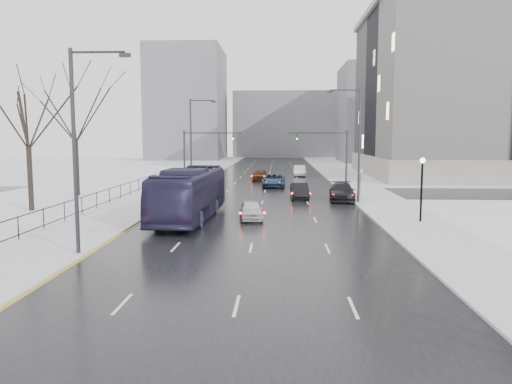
# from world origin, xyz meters

# --- Properties ---
(road) EXTENTS (16.00, 150.00, 0.04)m
(road) POSITION_xyz_m (0.00, 60.00, 0.02)
(road) COLOR black
(road) RESTS_ON ground
(cross_road) EXTENTS (130.00, 10.00, 0.04)m
(cross_road) POSITION_xyz_m (0.00, 48.00, 0.02)
(cross_road) COLOR black
(cross_road) RESTS_ON ground
(sidewalk_left) EXTENTS (5.00, 150.00, 0.16)m
(sidewalk_left) POSITION_xyz_m (-10.50, 60.00, 0.08)
(sidewalk_left) COLOR silver
(sidewalk_left) RESTS_ON ground
(sidewalk_right) EXTENTS (5.00, 150.00, 0.16)m
(sidewalk_right) POSITION_xyz_m (10.50, 60.00, 0.08)
(sidewalk_right) COLOR silver
(sidewalk_right) RESTS_ON ground
(park_strip) EXTENTS (14.00, 150.00, 0.12)m
(park_strip) POSITION_xyz_m (-20.00, 60.00, 0.06)
(park_strip) COLOR white
(park_strip) RESTS_ON ground
(tree_park_d) EXTENTS (8.75, 8.75, 12.50)m
(tree_park_d) POSITION_xyz_m (-17.80, 34.00, 0.00)
(tree_park_d) COLOR black
(tree_park_d) RESTS_ON ground
(tree_park_e) EXTENTS (9.45, 9.45, 13.50)m
(tree_park_e) POSITION_xyz_m (-18.20, 44.00, 0.00)
(tree_park_e) COLOR black
(tree_park_e) RESTS_ON ground
(iron_fence) EXTENTS (0.06, 70.00, 1.30)m
(iron_fence) POSITION_xyz_m (-13.00, 30.00, 0.91)
(iron_fence) COLOR black
(iron_fence) RESTS_ON sidewalk_left
(streetlight_r_mid) EXTENTS (2.95, 0.25, 10.00)m
(streetlight_r_mid) POSITION_xyz_m (8.17, 40.00, 5.62)
(streetlight_r_mid) COLOR #2D2D33
(streetlight_r_mid) RESTS_ON ground
(streetlight_l_near) EXTENTS (2.95, 0.25, 10.00)m
(streetlight_l_near) POSITION_xyz_m (-8.17, 20.00, 5.62)
(streetlight_l_near) COLOR #2D2D33
(streetlight_l_near) RESTS_ON ground
(streetlight_l_far) EXTENTS (2.95, 0.25, 10.00)m
(streetlight_l_far) POSITION_xyz_m (-8.17, 52.00, 5.62)
(streetlight_l_far) COLOR #2D2D33
(streetlight_l_far) RESTS_ON ground
(lamppost_r_mid) EXTENTS (0.36, 0.36, 4.28)m
(lamppost_r_mid) POSITION_xyz_m (11.00, 30.00, 2.94)
(lamppost_r_mid) COLOR black
(lamppost_r_mid) RESTS_ON sidewalk_right
(mast_signal_right) EXTENTS (6.10, 0.33, 6.50)m
(mast_signal_right) POSITION_xyz_m (7.33, 48.00, 4.11)
(mast_signal_right) COLOR #2D2D33
(mast_signal_right) RESTS_ON ground
(mast_signal_left) EXTENTS (6.10, 0.33, 6.50)m
(mast_signal_left) POSITION_xyz_m (-7.33, 48.00, 4.11)
(mast_signal_left) COLOR #2D2D33
(mast_signal_left) RESTS_ON ground
(no_uturn_sign) EXTENTS (0.60, 0.06, 2.70)m
(no_uturn_sign) POSITION_xyz_m (9.20, 44.00, 2.30)
(no_uturn_sign) COLOR #2D2D33
(no_uturn_sign) RESTS_ON sidewalk_right
(civic_building) EXTENTS (41.00, 31.00, 24.80)m
(civic_building) POSITION_xyz_m (35.00, 72.00, 11.21)
(civic_building) COLOR gray
(civic_building) RESTS_ON ground
(bldg_far_right) EXTENTS (24.00, 20.00, 22.00)m
(bldg_far_right) POSITION_xyz_m (28.00, 115.00, 11.00)
(bldg_far_right) COLOR slate
(bldg_far_right) RESTS_ON ground
(bldg_far_left) EXTENTS (18.00, 22.00, 28.00)m
(bldg_far_left) POSITION_xyz_m (-22.00, 125.00, 14.00)
(bldg_far_left) COLOR slate
(bldg_far_left) RESTS_ON ground
(bldg_far_center) EXTENTS (30.00, 18.00, 18.00)m
(bldg_far_center) POSITION_xyz_m (4.00, 140.00, 9.00)
(bldg_far_center) COLOR slate
(bldg_far_center) RESTS_ON ground
(bus) EXTENTS (3.53, 13.10, 3.62)m
(bus) POSITION_xyz_m (-4.80, 30.95, 1.85)
(bus) COLOR #252141
(bus) RESTS_ON road
(sedan_center_near) EXTENTS (1.99, 4.06, 1.33)m
(sedan_center_near) POSITION_xyz_m (-0.50, 30.98, 0.71)
(sedan_center_near) COLOR silver
(sedan_center_near) RESTS_ON road
(sedan_right_near) EXTENTS (1.68, 4.51, 1.47)m
(sedan_right_near) POSITION_xyz_m (3.38, 42.71, 0.78)
(sedan_right_near) COLOR black
(sedan_right_near) RESTS_ON road
(sedan_right_cross) EXTENTS (2.71, 5.56, 1.52)m
(sedan_right_cross) POSITION_xyz_m (0.89, 53.75, 0.80)
(sedan_right_cross) COLOR navy
(sedan_right_cross) RESTS_ON road
(sedan_right_far) EXTENTS (2.66, 5.63, 1.59)m
(sedan_right_far) POSITION_xyz_m (7.20, 41.74, 0.83)
(sedan_right_far) COLOR black
(sedan_right_far) RESTS_ON road
(sedan_center_far) EXTENTS (2.06, 4.43, 1.47)m
(sedan_center_far) POSITION_xyz_m (-1.04, 61.88, 0.77)
(sedan_center_far) COLOR #44210B
(sedan_center_far) RESTS_ON road
(sedan_right_distant) EXTENTS (1.76, 4.77, 1.56)m
(sedan_right_distant) POSITION_xyz_m (4.50, 69.69, 0.82)
(sedan_right_distant) COLOR white
(sedan_right_distant) RESTS_ON road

